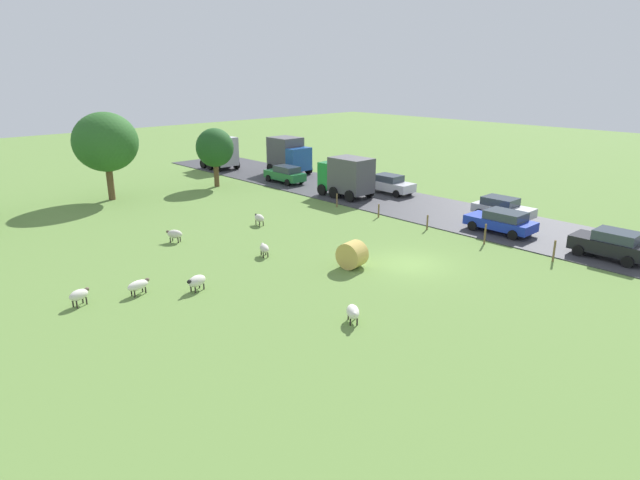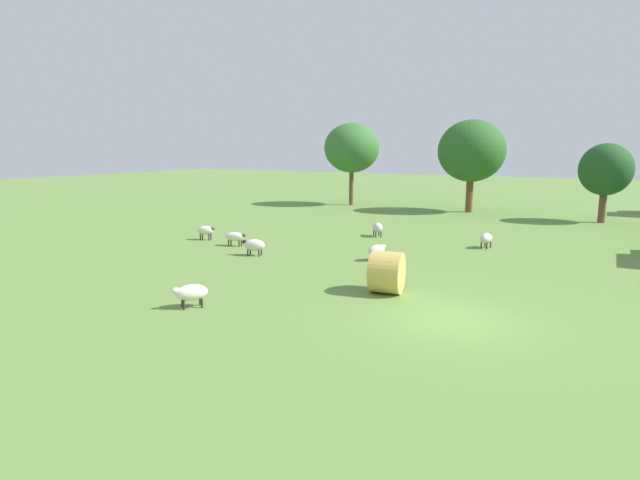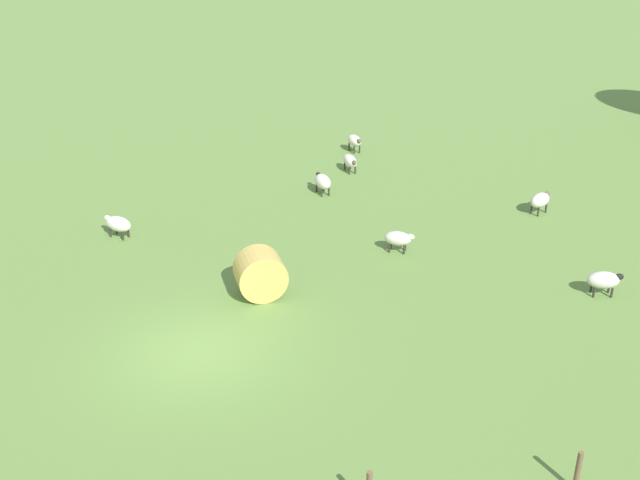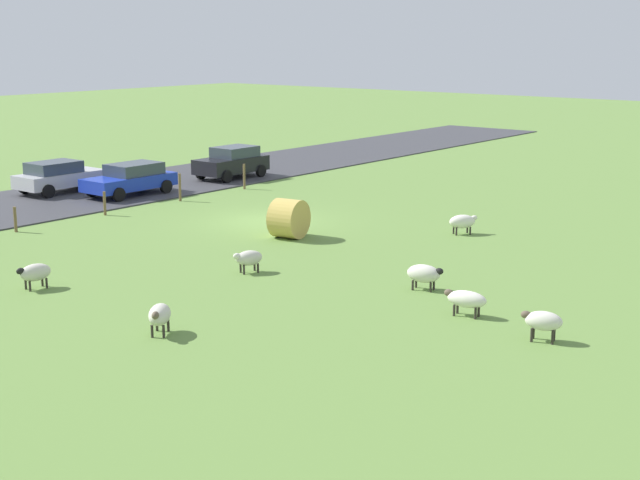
# 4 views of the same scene
# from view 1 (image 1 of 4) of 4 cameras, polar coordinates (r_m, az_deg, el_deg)

# --- Properties ---
(ground_plane) EXTENTS (160.00, 160.00, 0.00)m
(ground_plane) POSITION_cam_1_polar(r_m,az_deg,el_deg) (30.48, 9.60, -2.53)
(ground_plane) COLOR olive
(road_strip) EXTENTS (8.00, 80.00, 0.06)m
(road_strip) POSITION_cam_1_polar(r_m,az_deg,el_deg) (39.33, 19.31, 1.39)
(road_strip) COLOR #38383D
(road_strip) RESTS_ON ground_plane
(sheep_0) EXTENTS (1.05, 1.15, 0.77)m
(sheep_0) POSITION_cam_1_polar(r_m,az_deg,el_deg) (23.18, 3.52, -7.65)
(sheep_0) COLOR silver
(sheep_0) RESTS_ON ground_plane
(sheep_1) EXTENTS (1.19, 0.78, 0.79)m
(sheep_1) POSITION_cam_1_polar(r_m,az_deg,el_deg) (27.01, -13.00, -4.28)
(sheep_1) COLOR silver
(sheep_1) RESTS_ON ground_plane
(sheep_2) EXTENTS (0.68, 1.12, 0.78)m
(sheep_2) POSITION_cam_1_polar(r_m,az_deg,el_deg) (37.60, -6.49, 2.33)
(sheep_2) COLOR beige
(sheep_2) RESTS_ON ground_plane
(sheep_3) EXTENTS (0.81, 1.06, 0.74)m
(sheep_3) POSITION_cam_1_polar(r_m,az_deg,el_deg) (31.29, -5.96, -0.89)
(sheep_3) COLOR beige
(sheep_3) RESTS_ON ground_plane
(sheep_4) EXTENTS (1.26, 0.65, 0.72)m
(sheep_4) POSITION_cam_1_polar(r_m,az_deg,el_deg) (27.35, -18.80, -4.58)
(sheep_4) COLOR silver
(sheep_4) RESTS_ON ground_plane
(sheep_5) EXTENTS (1.10, 0.75, 0.79)m
(sheep_5) POSITION_cam_1_polar(r_m,az_deg,el_deg) (27.08, -24.29, -5.35)
(sheep_5) COLOR silver
(sheep_5) RESTS_ON ground_plane
(sheep_6) EXTENTS (1.00, 1.10, 0.80)m
(sheep_6) POSITION_cam_1_polar(r_m,az_deg,el_deg) (34.88, -15.23, 0.61)
(sheep_6) COLOR beige
(sheep_6) RESTS_ON ground_plane
(hay_bale_0) EXTENTS (1.29, 1.63, 1.49)m
(hay_bale_0) POSITION_cam_1_polar(r_m,az_deg,el_deg) (29.32, 3.44, -1.58)
(hay_bale_0) COLOR tan
(hay_bale_0) RESTS_ON ground_plane
(tree_0) EXTENTS (5.18, 5.18, 7.19)m
(tree_0) POSITION_cam_1_polar(r_m,az_deg,el_deg) (47.45, -21.89, 9.64)
(tree_0) COLOR brown
(tree_0) RESTS_ON ground_plane
(tree_2) EXTENTS (3.42, 3.42, 5.36)m
(tree_2) POSITION_cam_1_polar(r_m,az_deg,el_deg) (50.43, -11.14, 9.61)
(tree_2) COLOR brown
(tree_2) RESTS_ON ground_plane
(fence_post_0) EXTENTS (0.12, 0.12, 1.26)m
(fence_post_0) POSITION_cam_1_polar(r_m,az_deg,el_deg) (33.00, 23.67, -1.08)
(fence_post_0) COLOR brown
(fence_post_0) RESTS_ON ground_plane
(fence_post_1) EXTENTS (0.12, 0.12, 1.30)m
(fence_post_1) POSITION_cam_1_polar(r_m,az_deg,el_deg) (34.78, 17.17, 0.60)
(fence_post_1) COLOR brown
(fence_post_1) RESTS_ON ground_plane
(fence_post_2) EXTENTS (0.12, 0.12, 1.03)m
(fence_post_2) POSITION_cam_1_polar(r_m,az_deg,el_deg) (37.03, 11.36, 1.86)
(fence_post_2) COLOR brown
(fence_post_2) RESTS_ON ground_plane
(fence_post_3) EXTENTS (0.12, 0.12, 1.00)m
(fence_post_3) POSITION_cam_1_polar(r_m,az_deg,el_deg) (39.60, 6.27, 3.12)
(fence_post_3) COLOR brown
(fence_post_3) RESTS_ON ground_plane
(fence_post_4) EXTENTS (0.12, 0.12, 1.08)m
(fence_post_4) POSITION_cam_1_polar(r_m,az_deg,el_deg) (42.45, 1.81, 4.26)
(fence_post_4) COLOR brown
(fence_post_4) RESTS_ON ground_plane
(truck_0) EXTENTS (2.68, 4.06, 3.47)m
(truck_0) POSITION_cam_1_polar(r_m,az_deg,el_deg) (59.64, -10.65, 9.19)
(truck_0) COLOR white
(truck_0) RESTS_ON road_strip
(truck_1) EXTENTS (2.65, 4.57, 3.37)m
(truck_1) POSITION_cam_1_polar(r_m,az_deg,el_deg) (45.50, 2.86, 6.84)
(truck_1) COLOR #197F33
(truck_1) RESTS_ON road_strip
(truck_2) EXTENTS (2.89, 4.27, 3.67)m
(truck_2) POSITION_cam_1_polar(r_m,az_deg,el_deg) (56.14, -3.39, 9.04)
(truck_2) COLOR #1E4C99
(truck_2) RESTS_ON road_strip
(car_0) EXTENTS (2.16, 4.46, 1.49)m
(car_0) POSITION_cam_1_polar(r_m,az_deg,el_deg) (37.40, 18.79, 1.93)
(car_0) COLOR #1933B2
(car_0) RESTS_ON road_strip
(car_1) EXTENTS (2.04, 4.13, 1.61)m
(car_1) POSITION_cam_1_polar(r_m,az_deg,el_deg) (47.25, 7.52, 5.95)
(car_1) COLOR silver
(car_1) RESTS_ON road_strip
(car_2) EXTENTS (2.11, 4.08, 1.66)m
(car_2) POSITION_cam_1_polar(r_m,az_deg,el_deg) (34.79, 28.61, -0.35)
(car_2) COLOR black
(car_2) RESTS_ON road_strip
(car_3) EXTENTS (1.93, 4.40, 1.61)m
(car_3) POSITION_cam_1_polar(r_m,az_deg,el_deg) (51.49, -3.73, 7.04)
(car_3) COLOR #237238
(car_3) RESTS_ON road_strip
(car_4) EXTENTS (2.11, 4.23, 1.52)m
(car_4) POSITION_cam_1_polar(r_m,az_deg,el_deg) (41.00, 18.87, 3.28)
(car_4) COLOR #B7B7BC
(car_4) RESTS_ON road_strip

